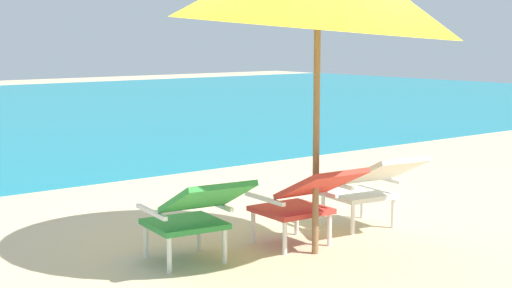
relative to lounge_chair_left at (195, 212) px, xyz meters
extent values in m
plane|color=#CCB78E|center=(0.97, 4.13, -0.40)|extent=(40.00, 40.00, 0.00)
cube|color=#338E3D|center=(0.02, 0.17, -0.12)|extent=(0.58, 0.57, 0.04)
cube|color=#338E3D|center=(-0.03, -0.19, 0.15)|extent=(0.58, 0.58, 0.27)
cylinder|color=white|center=(-0.17, 0.41, -0.27)|extent=(0.04, 0.04, 0.26)
cylinder|color=white|center=(0.27, 0.35, -0.27)|extent=(0.04, 0.04, 0.26)
cylinder|color=white|center=(-0.22, -0.01, -0.27)|extent=(0.04, 0.04, 0.26)
cylinder|color=white|center=(0.21, -0.07, -0.27)|extent=(0.04, 0.04, 0.26)
cube|color=white|center=(-0.23, 0.21, 0.00)|extent=(0.10, 0.50, 0.03)
cube|color=white|center=(0.28, 0.14, 0.00)|extent=(0.10, 0.50, 0.03)
cube|color=red|center=(0.94, 0.03, -0.12)|extent=(0.55, 0.53, 0.04)
cube|color=red|center=(0.92, -0.33, 0.15)|extent=(0.55, 0.55, 0.27)
cylinder|color=white|center=(0.73, 0.26, -0.27)|extent=(0.04, 0.04, 0.26)
cylinder|color=white|center=(1.17, 0.23, -0.27)|extent=(0.04, 0.04, 0.26)
cylinder|color=white|center=(0.71, -0.16, -0.27)|extent=(0.04, 0.04, 0.26)
cylinder|color=white|center=(1.14, -0.19, -0.27)|extent=(0.04, 0.04, 0.26)
cube|color=white|center=(0.68, 0.05, 0.00)|extent=(0.06, 0.50, 0.03)
cube|color=white|center=(1.20, 0.02, 0.00)|extent=(0.06, 0.50, 0.03)
cube|color=silver|center=(1.79, 0.12, -0.12)|extent=(0.58, 0.56, 0.04)
cube|color=silver|center=(1.74, -0.24, 0.15)|extent=(0.58, 0.58, 0.27)
cylinder|color=white|center=(1.60, 0.36, -0.27)|extent=(0.04, 0.04, 0.26)
cylinder|color=white|center=(2.03, 0.30, -0.27)|extent=(0.04, 0.04, 0.26)
cylinder|color=white|center=(1.54, -0.06, -0.27)|extent=(0.04, 0.04, 0.26)
cylinder|color=white|center=(1.98, -0.12, -0.27)|extent=(0.04, 0.04, 0.26)
cube|color=white|center=(1.53, 0.15, 0.00)|extent=(0.10, 0.50, 0.03)
cube|color=white|center=(2.04, 0.09, 0.00)|extent=(0.10, 0.50, 0.03)
cylinder|color=olive|center=(0.91, -0.28, 0.46)|extent=(0.05, 0.05, 1.73)
camera|label=1|loc=(-2.98, -4.45, 1.24)|focal=53.88mm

